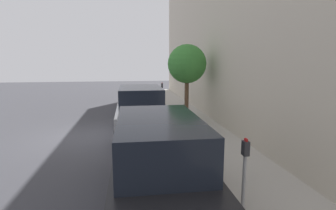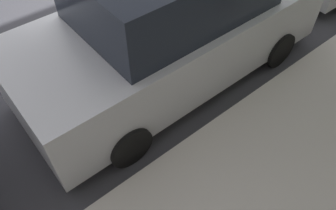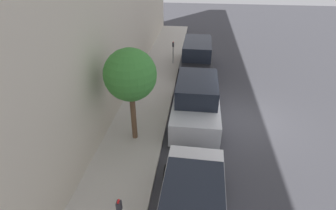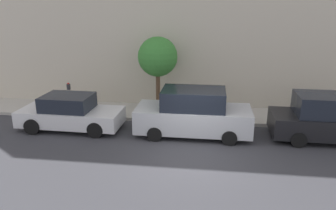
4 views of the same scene
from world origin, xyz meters
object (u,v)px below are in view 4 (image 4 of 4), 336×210
at_px(parking_meter_far, 69,95).
at_px(parked_suv_second, 193,113).
at_px(street_tree, 158,57).
at_px(parked_sedan_third, 70,113).
at_px(parked_minivan_nearest, 334,119).

bearing_deg(parking_meter_far, parked_suv_second, -105.35).
height_order(parked_suv_second, street_tree, street_tree).
bearing_deg(parking_meter_far, parked_sedan_third, -155.95).
xyz_separation_m(parking_meter_far, street_tree, (0.69, -4.31, 1.82)).
distance_m(parked_suv_second, parking_meter_far, 6.42).
xyz_separation_m(parked_suv_second, parking_meter_far, (1.70, 6.19, 0.13)).
xyz_separation_m(parked_minivan_nearest, parked_suv_second, (-0.12, 5.66, 0.01)).
relative_size(parked_minivan_nearest, street_tree, 1.32).
distance_m(parked_sedan_third, parking_meter_far, 1.94).
distance_m(parked_sedan_third, street_tree, 4.81).
height_order(parked_sedan_third, parking_meter_far, parking_meter_far).
relative_size(parking_meter_far, street_tree, 0.40).
bearing_deg(parked_suv_second, street_tree, 38.20).
bearing_deg(parked_minivan_nearest, parking_meter_far, 82.41).
distance_m(parked_suv_second, street_tree, 3.61).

